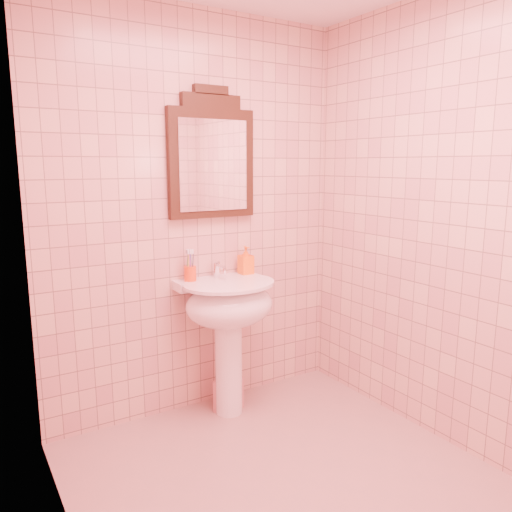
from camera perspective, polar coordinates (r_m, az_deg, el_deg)
floor at (r=2.70m, az=4.89°, el=-25.22°), size 2.20×2.20×0.00m
back_wall at (r=3.16m, az=-6.74°, el=4.47°), size 2.00×0.02×2.50m
pedestal_sink at (r=3.12m, az=-3.13°, el=-6.59°), size 0.58×0.58×0.86m
faucet at (r=3.17m, az=-4.35°, el=-1.50°), size 0.04×0.16×0.11m
mirror at (r=3.16m, az=-5.08°, el=11.12°), size 0.57×0.06×0.80m
toothbrush_cup at (r=3.11m, az=-7.53°, el=-1.94°), size 0.08×0.08×0.17m
soap_dispenser at (r=3.27m, az=-1.18°, el=-0.48°), size 0.08×0.09×0.19m
towel at (r=3.36m, az=-3.16°, el=-15.52°), size 0.20×0.17×0.21m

